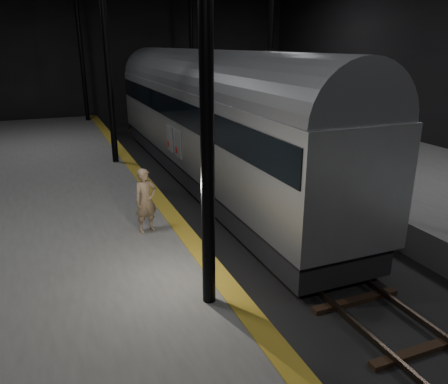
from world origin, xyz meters
TOP-DOWN VIEW (x-y plane):
  - ground at (0.00, 0.00)m, footprint 44.00×44.00m
  - platform_left at (-7.50, 0.00)m, footprint 9.00×43.80m
  - tactile_strip at (-3.25, 0.00)m, footprint 0.50×43.80m
  - track at (0.00, 0.00)m, footprint 2.40×43.00m
  - train at (-0.00, 6.74)m, footprint 3.16×21.11m
  - woman at (-4.19, -0.07)m, footprint 0.76×0.62m

SIDE VIEW (x-z plane):
  - ground at x=0.00m, z-range 0.00..0.00m
  - track at x=0.00m, z-range -0.05..0.19m
  - platform_left at x=-7.50m, z-range 0.00..1.00m
  - tactile_strip at x=-3.25m, z-range 1.00..1.01m
  - woman at x=-4.19m, z-range 1.00..2.81m
  - train at x=0.00m, z-range 0.33..5.97m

